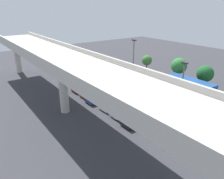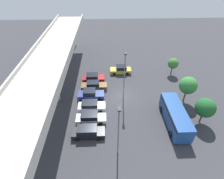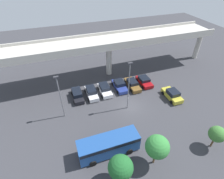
{
  "view_description": "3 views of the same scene",
  "coord_description": "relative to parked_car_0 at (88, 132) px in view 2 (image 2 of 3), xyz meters",
  "views": [
    {
      "loc": [
        -25.62,
        22.12,
        13.76
      ],
      "look_at": [
        0.73,
        2.95,
        1.1
      ],
      "focal_mm": 35.0,
      "sensor_mm": 36.0,
      "label": 1
    },
    {
      "loc": [
        -24.09,
        2.69,
        20.02
      ],
      "look_at": [
        1.13,
        1.69,
        0.92
      ],
      "focal_mm": 28.0,
      "sensor_mm": 36.0,
      "label": 2
    },
    {
      "loc": [
        -10.5,
        -20.34,
        21.1
      ],
      "look_at": [
        -1.95,
        3.9,
        1.4
      ],
      "focal_mm": 28.0,
      "sensor_mm": 36.0,
      "label": 3
    }
  ],
  "objects": [
    {
      "name": "parked_car_1",
      "position": [
        2.62,
        -0.23,
        0.01
      ],
      "size": [
        2.0,
        4.53,
        1.6
      ],
      "rotation": [
        0.0,
        0.0,
        -1.57
      ],
      "color": "silver",
      "rests_on": "ground_plane"
    },
    {
      "name": "parked_car_2",
      "position": [
        5.27,
        -0.17,
        -0.0
      ],
      "size": [
        2.08,
        4.42,
        1.55
      ],
      "rotation": [
        0.0,
        0.0,
        -1.57
      ],
      "color": "silver",
      "rests_on": "ground_plane"
    },
    {
      "name": "tree_front_centre",
      "position": [
        6.77,
        -16.08,
        2.58
      ],
      "size": [
        2.89,
        2.89,
        4.78
      ],
      "color": "brown",
      "rests_on": "ground_plane"
    },
    {
      "name": "lamp_post_mid_lot",
      "position": [
        7.63,
        -5.63,
        4.41
      ],
      "size": [
        0.7,
        0.35,
        8.9
      ],
      "color": "slate",
      "rests_on": "ground_plane"
    },
    {
      "name": "lamp_post_near_aisle",
      "position": [
        -2.89,
        -3.97,
        3.83
      ],
      "size": [
        0.7,
        0.35,
        7.78
      ],
      "color": "slate",
      "rests_on": "ground_plane"
    },
    {
      "name": "highway_overpass",
      "position": [
        8.23,
        6.05,
        6.34
      ],
      "size": [
        48.16,
        6.39,
        8.42
      ],
      "color": "#BCB7AD",
      "rests_on": "ground_plane"
    },
    {
      "name": "parked_car_4",
      "position": [
        11.03,
        -0.36,
        -0.05
      ],
      "size": [
        2.0,
        4.83,
        1.5
      ],
      "rotation": [
        0.0,
        0.0,
        -1.57
      ],
      "color": "brown",
      "rests_on": "ground_plane"
    },
    {
      "name": "tree_front_left",
      "position": [
        1.87,
        -16.78,
        2.15
      ],
      "size": [
        2.83,
        2.83,
        4.31
      ],
      "color": "brown",
      "rests_on": "ground_plane"
    },
    {
      "name": "parked_car_5",
      "position": [
        13.81,
        -0.09,
        -0.07
      ],
      "size": [
        2.23,
        4.38,
        1.42
      ],
      "rotation": [
        0.0,
        0.0,
        -1.57
      ],
      "color": "maroon",
      "rests_on": "ground_plane"
    },
    {
      "name": "ground_plane",
      "position": [
        8.23,
        -5.41,
        -0.74
      ],
      "size": [
        100.67,
        100.67,
        0.0
      ],
      "primitive_type": "plane",
      "color": "#38383D"
    },
    {
      "name": "parked_car_3",
      "position": [
        8.45,
        0.13,
        -0.03
      ],
      "size": [
        2.18,
        4.66,
        1.58
      ],
      "rotation": [
        0.0,
        0.0,
        -1.57
      ],
      "color": "navy",
      "rests_on": "ground_plane"
    },
    {
      "name": "parked_car_6",
      "position": [
        16.52,
        -5.9,
        0.03
      ],
      "size": [
        2.18,
        4.46,
        1.69
      ],
      "rotation": [
        0.0,
        0.0,
        1.57
      ],
      "color": "gold",
      "rests_on": "ground_plane"
    },
    {
      "name": "parked_car_0",
      "position": [
        0.0,
        0.0,
        0.0
      ],
      "size": [
        1.99,
        4.62,
        1.56
      ],
      "rotation": [
        0.0,
        0.0,
        -1.57
      ],
      "color": "black",
      "rests_on": "ground_plane"
    },
    {
      "name": "shuttle_bus",
      "position": [
        1.86,
        -12.71,
        0.86
      ],
      "size": [
        8.04,
        2.74,
        2.68
      ],
      "rotation": [
        0.0,
        0.0,
        3.14
      ],
      "color": "#1E478C",
      "rests_on": "ground_plane"
    },
    {
      "name": "tree_front_right",
      "position": [
        15.57,
        -16.61,
        1.82
      ],
      "size": [
        2.18,
        2.18,
        3.67
      ],
      "color": "brown",
      "rests_on": "ground_plane"
    }
  ]
}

